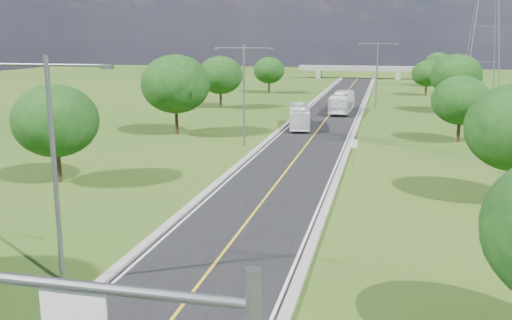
{
  "coord_description": "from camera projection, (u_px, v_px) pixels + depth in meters",
  "views": [
    {
      "loc": [
        7.71,
        -9.11,
        10.77
      ],
      "look_at": [
        -0.29,
        25.52,
        3.0
      ],
      "focal_mm": 40.0,
      "sensor_mm": 36.0,
      "label": 1
    }
  ],
  "objects": [
    {
      "name": "tree_re",
      "position": [
        427.0,
        73.0,
        103.8
      ],
      "size": [
        5.46,
        5.46,
        6.35
      ],
      "color": "black",
      "rests_on": "ground"
    },
    {
      "name": "curb_right",
      "position": [
        359.0,
        119.0,
        74.53
      ],
      "size": [
        0.5,
        150.0,
        0.22
      ],
      "primitive_type": "cube",
      "color": "gray",
      "rests_on": "ground"
    },
    {
      "name": "tree_le",
      "position": [
        269.0,
        70.0,
        108.21
      ],
      "size": [
        5.88,
        5.88,
        6.84
      ],
      "color": "black",
      "rests_on": "ground"
    },
    {
      "name": "tree_lb",
      "position": [
        55.0,
        121.0,
        41.85
      ],
      "size": [
        6.3,
        6.3,
        7.33
      ],
      "color": "black",
      "rests_on": "ground"
    },
    {
      "name": "tree_lc",
      "position": [
        176.0,
        84.0,
        62.37
      ],
      "size": [
        7.56,
        7.56,
        8.79
      ],
      "color": "black",
      "rests_on": "ground"
    },
    {
      "name": "speed_limit_sign",
      "position": [
        354.0,
        148.0,
        47.34
      ],
      "size": [
        0.55,
        0.09,
        2.4
      ],
      "color": "slate",
      "rests_on": "ground"
    },
    {
      "name": "tree_rd",
      "position": [
        456.0,
        76.0,
        80.14
      ],
      "size": [
        7.14,
        7.14,
        8.3
      ],
      "color": "black",
      "rests_on": "ground"
    },
    {
      "name": "road",
      "position": [
        327.0,
        118.0,
        75.48
      ],
      "size": [
        8.0,
        150.0,
        0.06
      ],
      "primitive_type": "cube",
      "color": "black",
      "rests_on": "ground"
    },
    {
      "name": "tree_ld",
      "position": [
        220.0,
        75.0,
        85.78
      ],
      "size": [
        6.72,
        6.72,
        7.82
      ],
      "color": "black",
      "rests_on": "ground"
    },
    {
      "name": "power_tower_far",
      "position": [
        486.0,
        19.0,
        113.42
      ],
      "size": [
        9.0,
        6.4,
        28.0
      ],
      "color": "slate",
      "rests_on": "ground"
    },
    {
      "name": "bus_outbound",
      "position": [
        342.0,
        102.0,
        80.71
      ],
      "size": [
        2.86,
        10.66,
        2.95
      ],
      "primitive_type": "imported",
      "rotation": [
        0.0,
        0.0,
        3.1
      ],
      "color": "white",
      "rests_on": "road"
    },
    {
      "name": "overpass",
      "position": [
        358.0,
        69.0,
        145.41
      ],
      "size": [
        30.0,
        3.0,
        3.2
      ],
      "color": "gray",
      "rests_on": "ground"
    },
    {
      "name": "streetlight_far_right",
      "position": [
        377.0,
        69.0,
        84.32
      ],
      "size": [
        5.9,
        0.25,
        10.0
      ],
      "color": "slate",
      "rests_on": "ground"
    },
    {
      "name": "bus_inbound",
      "position": [
        299.0,
        116.0,
        67.59
      ],
      "size": [
        3.79,
        9.79,
        2.66
      ],
      "primitive_type": "imported",
      "rotation": [
        0.0,
        0.0,
        0.17
      ],
      "color": "white",
      "rests_on": "road"
    },
    {
      "name": "streetlight_mid_left",
      "position": [
        244.0,
        86.0,
        55.55
      ],
      "size": [
        5.9,
        0.25,
        10.0
      ],
      "color": "slate",
      "rests_on": "ground"
    },
    {
      "name": "streetlight_near_left",
      "position": [
        53.0,
        152.0,
        24.14
      ],
      "size": [
        5.9,
        0.25,
        10.0
      ],
      "color": "slate",
      "rests_on": "ground"
    },
    {
      "name": "ground",
      "position": [
        322.0,
        125.0,
        69.78
      ],
      "size": [
        260.0,
        260.0,
        0.0
      ],
      "primitive_type": "plane",
      "color": "#254814",
      "rests_on": "ground"
    },
    {
      "name": "tree_rf",
      "position": [
        438.0,
        65.0,
        121.94
      ],
      "size": [
        6.3,
        6.3,
        7.33
      ],
      "color": "black",
      "rests_on": "ground"
    },
    {
      "name": "curb_left",
      "position": [
        295.0,
        117.0,
        76.4
      ],
      "size": [
        0.5,
        150.0,
        0.22
      ],
      "primitive_type": "cube",
      "color": "gray",
      "rests_on": "ground"
    },
    {
      "name": "tree_rc",
      "position": [
        461.0,
        100.0,
        57.94
      ],
      "size": [
        5.88,
        5.88,
        6.84
      ],
      "color": "black",
      "rests_on": "ground"
    }
  ]
}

